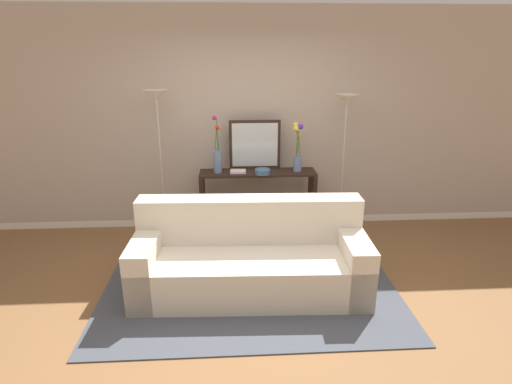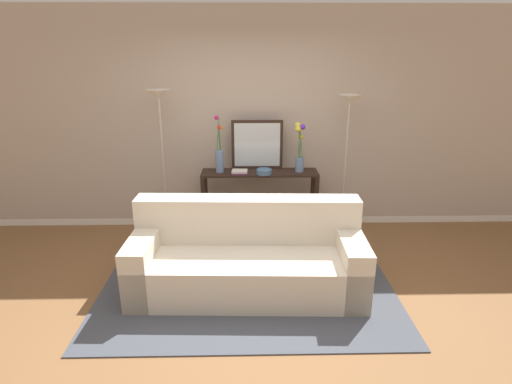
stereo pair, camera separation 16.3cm
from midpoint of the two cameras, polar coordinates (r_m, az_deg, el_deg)
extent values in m
cube|color=brown|center=(3.98, -1.65, -15.96)|extent=(16.00, 16.00, 0.02)
cube|color=white|center=(5.78, -2.33, -3.67)|extent=(12.00, 0.15, 0.09)
cube|color=#B7A899|center=(5.40, -2.52, 10.06)|extent=(12.00, 0.14, 2.69)
cube|color=#474C56|center=(4.15, -1.85, -14.11)|extent=(2.89, 1.64, 0.01)
cube|color=beige|center=(4.13, -1.92, -10.98)|extent=(2.25, 0.92, 0.42)
cube|color=beige|center=(4.19, -1.96, -3.76)|extent=(2.23, 0.34, 0.46)
cube|color=beige|center=(4.21, -15.75, -9.69)|extent=(0.27, 0.85, 0.60)
cube|color=beige|center=(4.19, 11.95, -9.51)|extent=(0.27, 0.85, 0.60)
cube|color=black|center=(5.16, -0.66, 2.66)|extent=(1.44, 0.34, 0.03)
cube|color=black|center=(5.39, -0.63, -4.24)|extent=(1.32, 0.29, 0.01)
cube|color=black|center=(5.17, -8.27, -2.40)|extent=(0.05, 0.05, 0.81)
cube|color=black|center=(5.23, 7.05, -2.07)|extent=(0.05, 0.05, 0.81)
cube|color=black|center=(5.44, -8.03, -1.27)|extent=(0.05, 0.05, 0.81)
cube|color=black|center=(5.50, 6.52, -0.98)|extent=(0.05, 0.05, 0.81)
cylinder|color=#B7B2A8|center=(5.45, -12.96, -6.04)|extent=(0.26, 0.26, 0.02)
cylinder|color=#B7B2A8|center=(5.15, -13.67, 2.75)|extent=(0.02, 0.02, 1.71)
cone|color=silver|center=(4.98, -14.49, 12.82)|extent=(0.28, 0.28, 0.10)
cylinder|color=#B7B2A8|center=(5.52, 10.31, -5.52)|extent=(0.26, 0.26, 0.02)
cylinder|color=#B7B2A8|center=(5.23, 10.85, 2.85)|extent=(0.02, 0.02, 1.65)
cone|color=silver|center=(5.06, 11.47, 12.42)|extent=(0.28, 0.28, 0.10)
cube|color=black|center=(5.21, -1.06, 6.48)|extent=(0.64, 0.02, 0.61)
cube|color=silver|center=(5.20, -1.05, 6.45)|extent=(0.57, 0.01, 0.54)
cylinder|color=#6B84AD|center=(5.11, -6.19, 4.15)|extent=(0.10, 0.10, 0.27)
cylinder|color=#3D7538|center=(5.05, -6.43, 7.83)|extent=(0.04, 0.04, 0.39)
sphere|color=#CE2576|center=(5.03, -6.66, 10.05)|extent=(0.05, 0.05, 0.05)
cylinder|color=#3D7538|center=(5.04, -6.15, 7.14)|extent=(0.02, 0.03, 0.27)
sphere|color=orange|center=(5.01, -6.01, 8.66)|extent=(0.05, 0.05, 0.05)
cylinder|color=#3D7538|center=(5.03, -6.27, 7.19)|extent=(0.02, 0.01, 0.29)
sphere|color=red|center=(4.99, -6.29, 8.75)|extent=(0.05, 0.05, 0.05)
cylinder|color=#6B84AD|center=(5.18, 4.80, 3.83)|extent=(0.11, 0.11, 0.18)
cylinder|color=#3D7538|center=(5.11, 4.71, 6.94)|extent=(0.02, 0.04, 0.39)
sphere|color=#E4D548|center=(5.08, 4.55, 9.13)|extent=(0.07, 0.07, 0.07)
cylinder|color=#3D7538|center=(5.10, 4.74, 6.70)|extent=(0.02, 0.03, 0.36)
sphere|color=yellow|center=(5.06, 4.62, 8.65)|extent=(0.08, 0.08, 0.08)
cylinder|color=#3D7538|center=(5.10, 5.00, 6.82)|extent=(0.04, 0.03, 0.38)
sphere|color=#632CDA|center=(5.05, 5.21, 8.89)|extent=(0.07, 0.07, 0.07)
cylinder|color=#3D7538|center=(5.14, 4.88, 6.16)|extent=(0.02, 0.01, 0.25)
sphere|color=gold|center=(5.13, 4.94, 7.55)|extent=(0.06, 0.06, 0.06)
cylinder|color=#4C7093|center=(5.05, -0.03, 2.78)|extent=(0.19, 0.19, 0.05)
torus|color=#4C7093|center=(5.04, -0.03, 3.10)|extent=(0.19, 0.19, 0.01)
cube|color=#6B3360|center=(5.08, -3.36, 2.63)|extent=(0.20, 0.16, 0.02)
cube|color=silver|center=(5.06, -3.40, 2.84)|extent=(0.19, 0.15, 0.02)
cube|color=#B77F33|center=(5.43, -6.72, -5.26)|extent=(0.03, 0.14, 0.10)
cube|color=tan|center=(5.43, -6.40, -5.28)|extent=(0.03, 0.15, 0.10)
cube|color=#1E7075|center=(5.42, -6.03, -5.18)|extent=(0.04, 0.17, 0.12)
cube|color=gold|center=(5.42, -5.59, -5.24)|extent=(0.05, 0.15, 0.10)
cube|color=navy|center=(5.42, -5.01, -5.25)|extent=(0.06, 0.16, 0.10)
cube|color=#6B3360|center=(5.42, -4.57, -5.18)|extent=(0.03, 0.14, 0.11)
cube|color=silver|center=(5.42, -4.10, -5.15)|extent=(0.06, 0.14, 0.12)
cube|color=#BC3328|center=(5.42, -3.50, -5.22)|extent=(0.05, 0.17, 0.10)
camera|label=1|loc=(0.08, -91.04, -0.36)|focal=29.24mm
camera|label=2|loc=(0.08, 88.96, 0.36)|focal=29.24mm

